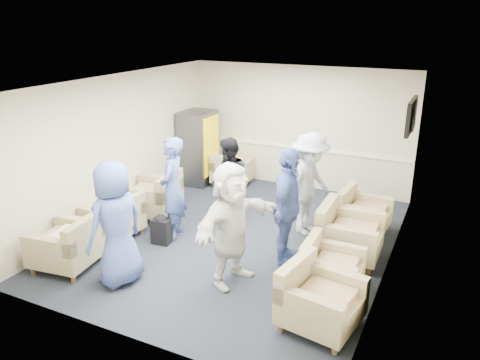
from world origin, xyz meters
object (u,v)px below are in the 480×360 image
at_px(armchair_left_mid, 115,219).
at_px(armchair_corner, 232,172).
at_px(person_front_left, 116,224).
at_px(person_mid_right, 287,207).
at_px(armchair_left_far, 155,198).
at_px(vending_machine, 199,148).
at_px(armchair_right_near, 317,301).
at_px(person_front_right, 231,224).
at_px(armchair_right_far, 361,214).
at_px(armchair_right_midfar, 346,236).
at_px(person_back_left, 229,181).
at_px(person_back_right, 309,184).
at_px(armchair_right_midnear, 329,269).
at_px(armchair_left_near, 70,246).
at_px(person_mid_left, 172,189).

height_order(armchair_left_mid, armchair_corner, armchair_left_mid).
bearing_deg(person_front_left, person_mid_right, 141.53).
bearing_deg(armchair_left_far, vending_machine, 177.51).
bearing_deg(armchair_right_near, person_front_right, 80.58).
relative_size(armchair_right_far, person_front_right, 0.49).
height_order(armchair_right_near, armchair_right_far, armchair_right_near).
bearing_deg(vending_machine, armchair_right_far, -14.52).
distance_m(armchair_left_far, armchair_right_near, 4.29).
bearing_deg(armchair_corner, person_mid_right, 124.44).
relative_size(armchair_right_midfar, vending_machine, 0.58).
bearing_deg(armchair_left_mid, person_front_right, 86.53).
bearing_deg(person_back_left, person_back_right, 52.04).
bearing_deg(person_front_left, armchair_left_mid, -125.06).
xyz_separation_m(armchair_right_far, vending_machine, (-3.94, 1.02, 0.51)).
bearing_deg(vending_machine, armchair_corner, 12.21).
distance_m(armchair_left_mid, vending_machine, 3.15).
bearing_deg(armchair_right_midnear, person_back_right, 25.79).
height_order(armchair_left_near, person_back_left, person_back_left).
height_order(armchair_left_mid, person_back_left, person_back_left).
bearing_deg(person_mid_left, armchair_left_near, -46.27).
xyz_separation_m(armchair_left_far, person_mid_left, (0.83, -0.60, 0.53)).
relative_size(vending_machine, person_mid_right, 0.90).
relative_size(armchair_right_midfar, person_mid_left, 0.54).
distance_m(armchair_left_near, vending_machine, 4.27).
xyz_separation_m(armchair_right_far, person_front_left, (-2.79, -3.21, 0.59)).
bearing_deg(armchair_right_far, vending_machine, 80.09).
bearing_deg(armchair_left_far, armchair_left_mid, -13.03).
relative_size(armchair_left_near, armchair_corner, 1.13).
bearing_deg(person_front_left, vending_machine, -151.97).
distance_m(armchair_left_mid, armchair_right_midnear, 3.81).
height_order(armchair_corner, person_mid_right, person_mid_right).
xyz_separation_m(armchair_left_far, armchair_right_far, (3.73, 1.02, -0.04)).
xyz_separation_m(person_mid_left, person_back_right, (2.05, 1.18, 0.01)).
bearing_deg(armchair_corner, armchair_right_near, 122.63).
bearing_deg(armchair_right_near, person_back_right, 29.50).
bearing_deg(armchair_right_midfar, person_front_right, 135.94).
relative_size(armchair_left_mid, armchair_right_midnear, 1.12).
xyz_separation_m(person_back_left, person_mid_right, (1.50, -1.00, 0.13)).
bearing_deg(armchair_left_near, armchair_right_near, 86.52).
bearing_deg(person_mid_right, person_front_left, 122.04).
bearing_deg(person_mid_right, armchair_right_midnear, -126.42).
bearing_deg(person_back_right, person_mid_right, -164.36).
bearing_deg(person_mid_left, armchair_right_midnear, 62.53).
distance_m(armchair_corner, person_front_right, 4.16).
distance_m(armchair_right_near, armchair_right_midfar, 1.91).
relative_size(armchair_right_near, armchair_right_midnear, 1.25).
bearing_deg(armchair_left_near, person_mid_right, 111.38).
xyz_separation_m(armchair_left_mid, person_front_right, (2.48, -0.41, 0.58)).
distance_m(armchair_right_near, person_back_left, 3.39).
height_order(armchair_left_mid, armchair_right_near, armchair_right_near).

